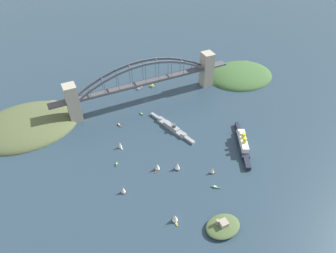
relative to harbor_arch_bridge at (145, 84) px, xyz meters
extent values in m
plane|color=#283D4C|center=(0.00, 0.00, -30.21)|extent=(1400.00, 1400.00, 0.00)
cube|color=#ADA38E|center=(-106.09, 0.00, -2.15)|extent=(16.72, 18.40, 56.11)
cube|color=#ADA38E|center=(106.09, 0.00, -2.15)|extent=(16.72, 18.40, 56.11)
cube|color=#47474C|center=(0.00, 0.00, 1.74)|extent=(195.46, 12.66, 2.40)
cube|color=#47474C|center=(-126.45, 0.00, 1.74)|extent=(24.00, 12.66, 2.40)
cube|color=#47474C|center=(126.45, 0.00, 1.74)|extent=(24.00, 12.66, 2.40)
cube|color=#4C515B|center=(-91.72, -5.70, 7.60)|extent=(21.98, 1.80, 14.50)
cube|color=#4C515B|center=(-71.34, -5.70, 18.03)|extent=(21.69, 1.80, 12.05)
cube|color=#4C515B|center=(-50.96, -5.70, 25.85)|extent=(21.36, 1.80, 9.57)
cube|color=#4C515B|center=(-30.57, -5.70, 31.07)|extent=(20.99, 1.80, 7.05)
cube|color=#4C515B|center=(-10.19, -5.70, 33.67)|extent=(20.59, 1.80, 4.50)
cube|color=#4C515B|center=(10.19, -5.70, 33.67)|extent=(20.59, 1.80, 4.50)
cube|color=#4C515B|center=(30.57, -5.70, 31.07)|extent=(20.99, 1.80, 7.05)
cube|color=#4C515B|center=(50.96, -5.70, 25.85)|extent=(21.36, 1.80, 9.57)
cube|color=#4C515B|center=(71.34, -5.70, 18.03)|extent=(21.69, 1.80, 12.05)
cube|color=#4C515B|center=(91.72, -5.70, 7.60)|extent=(21.98, 1.80, 14.50)
cube|color=#4C515B|center=(-91.72, 5.70, 7.60)|extent=(21.98, 1.80, 14.50)
cube|color=#4C515B|center=(-71.34, 5.70, 18.03)|extent=(21.69, 1.80, 12.05)
cube|color=#4C515B|center=(-50.96, 5.70, 25.85)|extent=(21.36, 1.80, 9.57)
cube|color=#4C515B|center=(-30.57, 5.70, 31.07)|extent=(20.99, 1.80, 7.05)
cube|color=#4C515B|center=(-10.19, 5.70, 33.67)|extent=(20.59, 1.80, 4.50)
cube|color=#4C515B|center=(10.19, 5.70, 33.67)|extent=(20.59, 1.80, 4.50)
cube|color=#4C515B|center=(30.57, 5.70, 31.07)|extent=(20.99, 1.80, 7.05)
cube|color=#4C515B|center=(50.96, 5.70, 25.85)|extent=(21.36, 1.80, 9.57)
cube|color=#4C515B|center=(71.34, 5.70, 18.03)|extent=(21.69, 1.80, 12.05)
cube|color=#4C515B|center=(91.72, 5.70, 7.60)|extent=(21.98, 1.80, 14.50)
cube|color=#4C515B|center=(-101.91, 0.00, 1.74)|extent=(1.40, 11.39, 1.40)
cube|color=#4C515B|center=(-61.15, 0.00, 22.59)|extent=(1.40, 11.39, 1.40)
cube|color=#4C515B|center=(-20.38, 0.00, 33.02)|extent=(1.40, 11.39, 1.40)
cube|color=#4C515B|center=(20.38, 0.00, 33.02)|extent=(1.40, 11.39, 1.40)
cube|color=#4C515B|center=(61.15, 0.00, 22.59)|extent=(1.40, 11.39, 1.40)
cube|color=#4C515B|center=(101.91, 0.00, 1.74)|extent=(1.40, 11.39, 1.40)
cylinder|color=#4C515B|center=(-81.53, -5.70, 8.20)|extent=(0.56, 0.56, 10.53)
cylinder|color=#4C515B|center=(-81.53, 5.70, 8.20)|extent=(0.56, 0.56, 10.53)
cylinder|color=#4C515B|center=(-61.15, -5.70, 12.77)|extent=(0.56, 0.56, 19.66)
cylinder|color=#4C515B|center=(-61.15, 5.70, 12.77)|extent=(0.56, 0.56, 19.66)
cylinder|color=#4C515B|center=(-40.76, -5.70, 16.02)|extent=(0.56, 0.56, 26.17)
cylinder|color=#4C515B|center=(-40.76, 5.70, 16.02)|extent=(0.56, 0.56, 26.17)
cylinder|color=#4C515B|center=(-20.38, -5.70, 17.98)|extent=(0.56, 0.56, 30.08)
cylinder|color=#4C515B|center=(-20.38, 5.70, 17.98)|extent=(0.56, 0.56, 30.08)
cylinder|color=#4C515B|center=(0.00, -5.70, 18.63)|extent=(0.56, 0.56, 31.39)
cylinder|color=#4C515B|center=(0.00, 5.70, 18.63)|extent=(0.56, 0.56, 31.39)
cylinder|color=#4C515B|center=(20.38, -5.70, 17.98)|extent=(0.56, 0.56, 30.08)
cylinder|color=#4C515B|center=(20.38, 5.70, 17.98)|extent=(0.56, 0.56, 30.08)
cylinder|color=#4C515B|center=(40.76, -5.70, 16.02)|extent=(0.56, 0.56, 26.17)
cylinder|color=#4C515B|center=(40.76, 5.70, 16.02)|extent=(0.56, 0.56, 26.17)
cylinder|color=#4C515B|center=(61.15, -5.70, 12.77)|extent=(0.56, 0.56, 19.66)
cylinder|color=#4C515B|center=(61.15, 5.70, 12.77)|extent=(0.56, 0.56, 19.66)
cylinder|color=#4C515B|center=(81.53, -5.70, 8.20)|extent=(0.56, 0.56, 10.53)
cylinder|color=#4C515B|center=(81.53, 5.70, 8.20)|extent=(0.56, 0.56, 10.53)
ellipsoid|color=#3D6033|center=(-173.61, 3.74, -30.21)|extent=(113.82, 93.72, 25.85)
ellipsoid|color=#756B5B|center=(-199.22, -22.03, -30.21)|extent=(39.84, 28.11, 14.22)
ellipsoid|color=#515B38|center=(172.25, -13.54, -30.21)|extent=(140.57, 109.17, 28.06)
ellipsoid|color=#756B5B|center=(140.63, -43.57, -30.21)|extent=(49.20, 32.75, 15.43)
cube|color=#1E2333|center=(-73.09, 146.76, -27.34)|extent=(30.86, 49.69, 5.73)
cube|color=#1E2333|center=(-87.89, 116.45, -27.34)|extent=(12.16, 17.48, 5.73)
cube|color=#1E2333|center=(-58.29, 177.07, -27.34)|extent=(13.12, 17.94, 5.73)
cube|color=white|center=(-73.09, 146.76, -21.01)|extent=(24.01, 37.69, 6.93)
cube|color=white|center=(-77.67, 137.38, -15.95)|extent=(10.16, 10.67, 3.20)
cylinder|color=yellow|center=(-73.92, 145.06, -14.09)|extent=(4.34, 4.34, 6.92)
cylinder|color=yellow|center=(-70.17, 152.73, -14.09)|extent=(4.34, 4.34, 6.92)
cylinder|color=tan|center=(-86.97, 118.35, -19.48)|extent=(0.50, 0.50, 10.00)
cube|color=gray|center=(-6.62, 76.88, -28.45)|extent=(23.69, 51.13, 3.51)
cube|color=gray|center=(3.42, 44.58, -28.45)|extent=(8.90, 17.36, 3.51)
cube|color=gray|center=(-16.66, 109.17, -28.45)|extent=(9.68, 17.60, 3.51)
cube|color=gray|center=(-6.62, 76.88, -25.40)|extent=(14.43, 26.37, 2.59)
cylinder|color=gray|center=(0.28, 54.67, -25.60)|extent=(6.32, 6.32, 2.20)
cylinder|color=gray|center=(-13.52, 99.08, -25.60)|extent=(6.32, 6.32, 2.20)
cylinder|color=gray|center=(-6.62, 76.88, -19.11)|extent=(0.60, 0.60, 10.00)
cylinder|color=#4C4C51|center=(-8.13, 81.72, -21.91)|extent=(4.97, 4.97, 4.40)
ellipsoid|color=#4C6038|center=(14.24, 234.77, -26.98)|extent=(35.99, 27.19, 6.45)
cube|color=#9E937F|center=(14.24, 234.77, -21.92)|extent=(8.00, 8.00, 6.26)
cylinder|color=gray|center=(18.74, 231.27, -21.60)|extent=(3.60, 3.60, 6.88)
cylinder|color=#B7B7B2|center=(-0.40, -35.59, -29.76)|extent=(3.47, 5.30, 0.90)
cylinder|color=#B7B7B2|center=(-3.59, -33.83, -29.76)|extent=(3.47, 5.30, 0.90)
cylinder|color=maroon|center=(-0.40, -35.59, -28.79)|extent=(0.14, 0.14, 1.03)
cylinder|color=maroon|center=(-3.59, -33.83, -28.79)|extent=(0.14, 0.14, 1.03)
ellipsoid|color=beige|center=(-2.00, -34.71, -27.69)|extent=(4.68, 7.21, 1.16)
cylinder|color=maroon|center=(-3.64, -37.70, -27.69)|extent=(1.35, 1.23, 1.10)
cube|color=beige|center=(-2.45, -35.54, -27.20)|extent=(10.89, 7.03, 0.20)
cube|color=beige|center=(-0.39, -31.78, -27.58)|extent=(4.36, 3.07, 0.12)
cube|color=maroon|center=(-0.39, -31.78, -26.36)|extent=(0.64, 1.02, 1.50)
cylinder|color=#B7B7B2|center=(-24.10, -32.50, -29.76)|extent=(5.23, 1.11, 0.90)
cylinder|color=#B7B7B2|center=(-24.22, -29.57, -29.76)|extent=(5.23, 1.11, 0.90)
cylinder|color=black|center=(-24.10, -32.50, -28.64)|extent=(0.14, 0.14, 1.34)
cylinder|color=black|center=(-24.22, -29.57, -28.64)|extent=(0.14, 0.14, 1.34)
ellipsoid|color=gold|center=(-24.16, -31.04, -27.37)|extent=(7.18, 1.49, 1.20)
cylinder|color=black|center=(-27.37, -31.17, -27.37)|extent=(0.85, 1.17, 1.14)
cube|color=gold|center=(-25.06, -31.07, -26.86)|extent=(2.07, 9.13, 0.20)
cube|color=gold|center=(-21.03, -30.91, -27.25)|extent=(1.24, 3.49, 0.12)
cube|color=black|center=(-21.03, -30.91, -26.02)|extent=(1.10, 0.16, 1.50)
cube|color=black|center=(18.81, 144.75, -29.85)|extent=(5.70, 6.92, 0.72)
cube|color=black|center=(16.62, 141.10, -29.85)|extent=(2.18, 2.48, 0.72)
cube|color=black|center=(20.99, 148.40, -29.85)|extent=(2.40, 2.61, 0.72)
cylinder|color=tan|center=(18.53, 144.29, -24.14)|extent=(0.16, 0.16, 10.68)
cone|color=white|center=(19.49, 145.89, -24.68)|extent=(8.03, 8.03, 8.55)
cube|color=#2D6B3D|center=(82.02, 107.45, -29.67)|extent=(3.82, 4.76, 1.08)
cube|color=#2D6B3D|center=(80.39, 104.85, -29.67)|extent=(1.57, 1.77, 1.08)
cube|color=#2D6B3D|center=(83.66, 110.05, -29.67)|extent=(1.72, 1.87, 1.08)
cube|color=beige|center=(82.33, 107.94, -28.54)|extent=(2.32, 2.64, 1.18)
cube|color=brown|center=(42.04, 136.99, -29.84)|extent=(6.59, 6.03, 0.74)
cube|color=brown|center=(45.33, 139.63, -29.84)|extent=(2.39, 2.25, 0.74)
cube|color=brown|center=(38.76, 134.34, -29.84)|extent=(2.54, 2.44, 0.74)
cylinder|color=tan|center=(42.45, 137.32, -24.47)|extent=(0.16, 0.16, 10.00)
cone|color=white|center=(41.02, 136.16, -24.97)|extent=(8.15, 8.15, 8.00)
cube|color=#2D6B3D|center=(19.10, 29.37, -29.68)|extent=(2.69, 4.99, 1.06)
cube|color=#2D6B3D|center=(19.83, 26.30, -29.68)|extent=(1.24, 1.75, 1.06)
cube|color=#2D6B3D|center=(18.37, 32.44, -29.68)|extent=(1.42, 1.79, 1.06)
cube|color=beige|center=(18.96, 29.95, -28.62)|extent=(1.83, 2.61, 1.06)
cube|color=silver|center=(68.57, 83.15, -29.84)|extent=(3.39, 5.49, 0.73)
cube|color=silver|center=(67.58, 86.43, -29.84)|extent=(1.35, 1.90, 0.73)
cube|color=silver|center=(69.56, 79.87, -29.84)|extent=(1.53, 1.95, 0.73)
cylinder|color=tan|center=(68.45, 83.56, -24.89)|extent=(0.16, 0.16, 9.17)
cone|color=silver|center=(68.88, 82.13, -25.34)|extent=(5.87, 5.87, 7.34)
cube|color=brown|center=(56.01, 39.71, -29.75)|extent=(3.20, 5.91, 0.91)
cube|color=brown|center=(55.36, 43.39, -29.75)|extent=(1.55, 2.06, 0.91)
cube|color=brown|center=(56.65, 36.03, -29.75)|extent=(1.80, 2.10, 0.91)
cube|color=beige|center=(56.13, 39.02, -28.61)|extent=(2.27, 3.07, 1.36)
cube|color=#B2231E|center=(88.07, 150.02, -29.79)|extent=(4.16, 5.69, 0.83)
cube|color=#B2231E|center=(86.79, 146.82, -29.79)|extent=(1.65, 2.00, 0.83)
cube|color=#B2231E|center=(89.34, 153.22, -29.79)|extent=(1.85, 2.08, 0.83)
cylinder|color=tan|center=(87.91, 149.62, -25.01)|extent=(0.16, 0.16, 8.73)
cone|color=white|center=(88.46, 151.02, -25.45)|extent=(6.15, 6.15, 6.99)
cube|color=#2D6B3D|center=(-6.75, 188.94, -29.66)|extent=(6.18, 5.72, 1.09)
cube|color=#2D6B3D|center=(-9.87, 191.56, -29.66)|extent=(2.39, 2.29, 1.09)
cube|color=#2D6B3D|center=(-3.63, 186.32, -29.66)|extent=(2.55, 2.49, 1.09)
cube|color=beige|center=(-6.16, 188.45, -28.63)|extent=(3.54, 3.40, 0.97)
cube|color=brown|center=(-15.42, 169.34, -29.79)|extent=(5.13, 3.57, 0.83)
cube|color=brown|center=(-18.38, 170.30, -29.79)|extent=(1.79, 1.44, 0.83)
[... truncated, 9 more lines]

